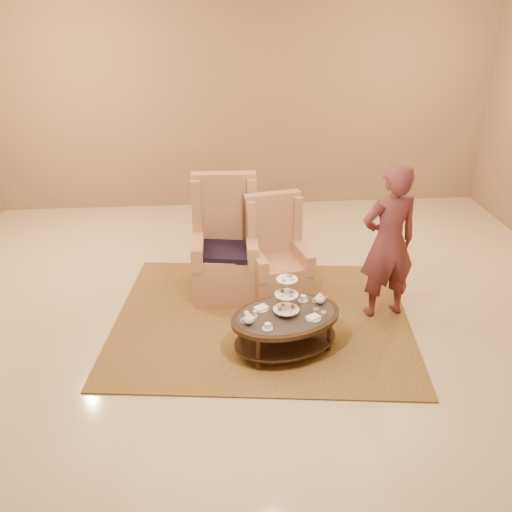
{
  "coord_description": "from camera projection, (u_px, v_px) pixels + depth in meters",
  "views": [
    {
      "loc": [
        -0.52,
        -5.19,
        3.4
      ],
      "look_at": [
        -0.09,
        0.2,
        0.81
      ],
      "focal_mm": 40.0,
      "sensor_mm": 36.0,
      "label": 1
    }
  ],
  "objects": [
    {
      "name": "rug",
      "position": [
        262.0,
        319.0,
        6.39
      ],
      "size": [
        3.55,
        3.08,
        0.02
      ],
      "rotation": [
        0.0,
        0.0,
        -0.12
      ],
      "color": "olive",
      "rests_on": "ground"
    },
    {
      "name": "armchair_right",
      "position": [
        276.0,
        263.0,
        6.75
      ],
      "size": [
        0.78,
        0.8,
        1.23
      ],
      "rotation": [
        0.0,
        0.0,
        0.19
      ],
      "color": "tan",
      "rests_on": "ground"
    },
    {
      "name": "wall_back",
      "position": [
        243.0,
        99.0,
        9.01
      ],
      "size": [
        8.0,
        0.04,
        3.5
      ],
      "primitive_type": "cube",
      "color": "#9B7954",
      "rests_on": "ground"
    },
    {
      "name": "armchair_left",
      "position": [
        225.0,
        253.0,
        6.84
      ],
      "size": [
        0.78,
        0.81,
        1.41
      ],
      "rotation": [
        0.0,
        0.0,
        -0.03
      ],
      "color": "tan",
      "rests_on": "ground"
    },
    {
      "name": "ceiling",
      "position": [
        266.0,
        331.0,
        6.17
      ],
      "size": [
        8.0,
        8.0,
        0.02
      ],
      "primitive_type": "cube",
      "color": "white",
      "rests_on": "ground"
    },
    {
      "name": "person",
      "position": [
        389.0,
        243.0,
        6.12
      ],
      "size": [
        0.72,
        0.54,
        1.77
      ],
      "rotation": [
        0.0,
        0.0,
        3.33
      ],
      "color": "#5D282B",
      "rests_on": "ground"
    },
    {
      "name": "ground",
      "position": [
        266.0,
        331.0,
        6.17
      ],
      "size": [
        8.0,
        8.0,
        0.0
      ],
      "primitive_type": "plane",
      "color": "beige",
      "rests_on": "ground"
    },
    {
      "name": "tea_table",
      "position": [
        286.0,
        321.0,
        5.71
      ],
      "size": [
        1.34,
        1.12,
        0.95
      ],
      "rotation": [
        0.0,
        0.0,
        0.34
      ],
      "color": "black",
      "rests_on": "ground"
    }
  ]
}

